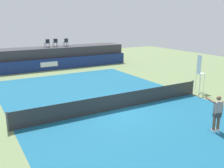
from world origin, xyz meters
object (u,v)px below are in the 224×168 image
Objects in this scene: spectator_chair_left at (55,42)px; spectator_chair_center at (66,42)px; tennis_player at (217,112)px; umpire_chair at (200,71)px; net_post_far at (193,87)px; spectator_chair_far_left at (47,43)px; net_post_near at (7,122)px.

spectator_chair_center is (1.10, -0.29, 0.00)m from spectator_chair_left.
spectator_chair_left is 20.40m from tennis_player.
spectator_chair_left reaches higher than umpire_chair.
spectator_chair_center is 15.69m from net_post_far.
spectator_chair_far_left is 1.00× the size of spectator_chair_left.
umpire_chair is (5.54, -15.33, -1.11)m from spectator_chair_left.
tennis_player is at bearing -127.52° from net_post_far.
spectator_chair_far_left is 0.89× the size of net_post_near.
spectator_chair_left is at bearing 64.03° from net_post_near.
spectator_chair_far_left reaches higher than net_post_far.
spectator_chair_center reaches higher than net_post_far.
spectator_chair_center is (2.07, -0.06, 0.00)m from spectator_chair_far_left.
spectator_chair_far_left is 0.50× the size of tennis_player.
spectator_chair_left is 1.14m from spectator_chair_center.
spectator_chair_left is 0.89× the size of net_post_near.
net_post_far is at bearing -68.68° from spectator_chair_far_left.
spectator_chair_center reaches higher than net_post_near.
spectator_chair_left is (0.97, 0.23, 0.00)m from spectator_chair_far_left.
umpire_chair is 6.67m from tennis_player.
spectator_chair_left reaches higher than tennis_player.
umpire_chair is at bearing 0.08° from net_post_near.
tennis_player is at bearing -29.90° from net_post_near.
tennis_player is at bearing -89.93° from spectator_chair_center.
net_post_far is (4.93, -15.35, -2.19)m from spectator_chair_left.
net_post_near is at bearing 180.00° from net_post_far.
net_post_near is (-7.47, -15.35, -2.19)m from spectator_chair_left.
spectator_chair_left and spectator_chair_center have the same top height.
spectator_chair_center is 0.32× the size of umpire_chair.
spectator_chair_left is 16.27m from net_post_far.
tennis_player reaches higher than net_post_far.
umpire_chair is (6.51, -15.09, -1.11)m from spectator_chair_far_left.
net_post_far is at bearing -75.75° from spectator_chair_center.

